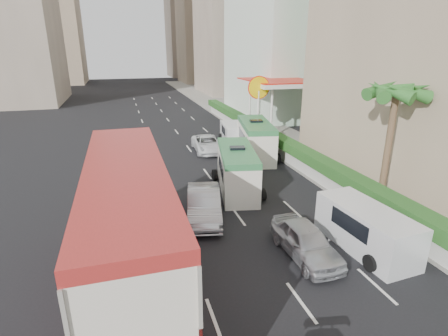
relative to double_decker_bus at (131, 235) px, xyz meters
name	(u,v)px	position (x,y,z in m)	size (l,w,h in m)	color
ground_plane	(286,268)	(6.00, 0.00, -2.53)	(200.00, 200.00, 0.00)	black
double_decker_bus	(131,235)	(0.00, 0.00, 0.00)	(2.50, 11.00, 5.06)	#AF2925
car_silver_lane_a	(204,218)	(3.80, 5.37, -2.53)	(1.69, 4.85, 1.60)	#B9BBC0
car_silver_lane_b	(304,256)	(7.18, 0.62, -2.53)	(1.72, 4.28, 1.46)	#B9BBC0
van_asset	(207,151)	(7.00, 17.69, -2.53)	(2.24, 4.85, 1.35)	silver
minibus_near	(237,170)	(6.70, 8.60, -1.18)	(2.03, 6.09, 2.70)	silver
minibus_far	(256,140)	(10.44, 15.00, -1.06)	(2.21, 6.62, 2.93)	silver
panel_van_near	(366,228)	(10.06, 0.46, -1.56)	(1.94, 4.86, 1.94)	silver
panel_van_far	(233,134)	(10.03, 19.90, -1.65)	(1.77, 4.42, 1.77)	silver
sidewalk	(261,128)	(15.00, 25.00, -2.44)	(6.00, 120.00, 0.18)	#99968C
kerb_wall	(280,150)	(12.20, 14.00, -1.85)	(0.30, 44.00, 1.00)	silver
hedge	(280,140)	(12.20, 14.00, -1.00)	(1.10, 44.00, 0.70)	#2D6626
palm_tree	(388,149)	(13.80, 4.00, 0.85)	(0.36, 0.36, 6.40)	brown
shell_station	(277,106)	(16.00, 23.00, 0.22)	(6.50, 8.00, 5.50)	silver
tower_far_b	(190,9)	(23.00, 104.00, 17.47)	(14.00, 14.00, 40.00)	tan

